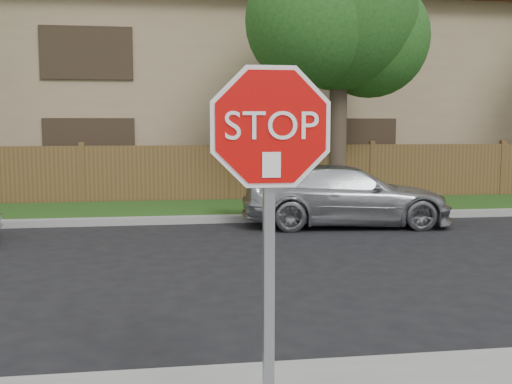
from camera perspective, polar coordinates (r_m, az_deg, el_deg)
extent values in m
plane|color=black|center=(5.69, 10.48, -16.03)|extent=(90.00, 90.00, 0.00)
cube|color=gray|center=(13.40, -0.81, -2.52)|extent=(70.00, 0.30, 0.15)
cube|color=#1E4714|center=(15.02, -1.63, -1.61)|extent=(70.00, 3.00, 0.12)
cube|color=brown|center=(16.52, -2.29, 1.71)|extent=(70.00, 0.12, 1.60)
cube|color=#9E8262|center=(22.05, -3.87, 8.61)|extent=(34.00, 8.00, 6.00)
cube|color=brown|center=(22.41, -3.94, 16.94)|extent=(35.20, 9.20, 0.50)
cylinder|color=#382B21|center=(15.27, 7.79, 5.62)|extent=(0.44, 0.44, 3.92)
sphere|color=#174C17|center=(15.51, 7.97, 16.55)|extent=(3.80, 3.80, 3.80)
sphere|color=#174C17|center=(15.97, 10.82, 14.17)|extent=(3.00, 3.00, 3.00)
sphere|color=#174C17|center=(14.88, 5.32, 15.92)|extent=(3.20, 3.20, 3.20)
cube|color=gray|center=(3.70, 1.21, -7.88)|extent=(0.06, 0.06, 2.30)
cylinder|color=white|center=(3.52, 1.43, 6.21)|extent=(1.01, 0.02, 1.01)
cylinder|color=#BE0907|center=(3.51, 1.46, 6.21)|extent=(0.93, 0.02, 0.93)
cube|color=white|center=(3.50, 1.49, 2.60)|extent=(0.11, 0.00, 0.15)
imported|color=#9FA1A6|center=(12.98, 8.54, -0.33)|extent=(4.62, 2.23, 1.30)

